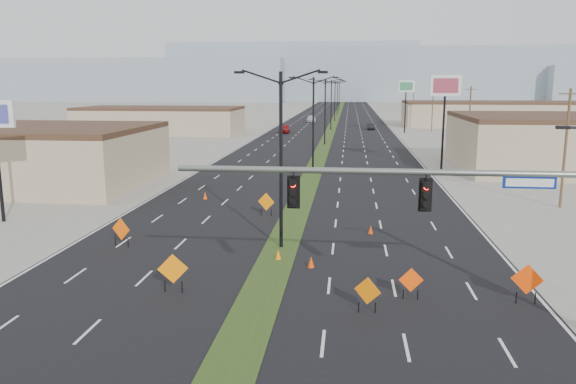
# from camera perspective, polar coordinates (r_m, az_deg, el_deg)

# --- Properties ---
(ground) EXTENTS (600.00, 600.00, 0.00)m
(ground) POSITION_cam_1_polar(r_m,az_deg,el_deg) (21.58, -4.68, -14.73)
(ground) COLOR gray
(ground) RESTS_ON ground
(road_surface) EXTENTS (25.00, 400.00, 0.02)m
(road_surface) POSITION_cam_1_polar(r_m,az_deg,el_deg) (119.51, 4.43, 6.44)
(road_surface) COLOR black
(road_surface) RESTS_ON ground
(median_strip) EXTENTS (2.00, 400.00, 0.04)m
(median_strip) POSITION_cam_1_polar(r_m,az_deg,el_deg) (119.51, 4.43, 6.44)
(median_strip) COLOR #263E16
(median_strip) RESTS_ON ground
(building_sw_far) EXTENTS (30.00, 14.00, 4.50)m
(building_sw_far) POSITION_cam_1_polar(r_m,az_deg,el_deg) (110.30, -12.80, 7.00)
(building_sw_far) COLOR tan
(building_sw_far) RESTS_ON ground
(building_se_far) EXTENTS (44.00, 16.00, 5.00)m
(building_se_far) POSITION_cam_1_polar(r_m,az_deg,el_deg) (133.71, 21.24, 7.29)
(building_se_far) COLOR tan
(building_se_far) RESTS_ON ground
(mesa_west) EXTENTS (180.00, 50.00, 22.00)m
(mesa_west) POSITION_cam_1_polar(r_m,az_deg,el_deg) (323.70, -16.54, 10.81)
(mesa_west) COLOR #889BA8
(mesa_west) RESTS_ON ground
(mesa_center) EXTENTS (220.00, 50.00, 28.00)m
(mesa_center) POSITION_cam_1_polar(r_m,az_deg,el_deg) (321.16, 12.98, 11.52)
(mesa_center) COLOR #889BA8
(mesa_center) RESTS_ON ground
(mesa_backdrop) EXTENTS (140.00, 50.00, 32.00)m
(mesa_backdrop) POSITION_cam_1_polar(r_m,az_deg,el_deg) (340.83, 0.57, 12.08)
(mesa_backdrop) COLOR #889BA8
(mesa_backdrop) RESTS_ON ground
(signal_mast) EXTENTS (16.30, 0.60, 8.00)m
(signal_mast) POSITION_cam_1_polar(r_m,az_deg,el_deg) (22.08, 18.54, -1.51)
(signal_mast) COLOR slate
(signal_mast) RESTS_ON ground
(streetlight_0) EXTENTS (5.15, 0.24, 10.02)m
(streetlight_0) POSITION_cam_1_polar(r_m,az_deg,el_deg) (31.56, -0.72, 3.82)
(streetlight_0) COLOR black
(streetlight_0) RESTS_ON ground
(streetlight_1) EXTENTS (5.15, 0.24, 10.02)m
(streetlight_1) POSITION_cam_1_polar(r_m,az_deg,el_deg) (59.33, 2.58, 7.16)
(streetlight_1) COLOR black
(streetlight_1) RESTS_ON ground
(streetlight_2) EXTENTS (5.15, 0.24, 10.02)m
(streetlight_2) POSITION_cam_1_polar(r_m,az_deg,el_deg) (87.25, 3.78, 8.36)
(streetlight_2) COLOR black
(streetlight_2) RESTS_ON ground
(streetlight_3) EXTENTS (5.15, 0.24, 10.02)m
(streetlight_3) POSITION_cam_1_polar(r_m,az_deg,el_deg) (115.21, 4.41, 8.98)
(streetlight_3) COLOR black
(streetlight_3) RESTS_ON ground
(streetlight_4) EXTENTS (5.15, 0.24, 10.02)m
(streetlight_4) POSITION_cam_1_polar(r_m,az_deg,el_deg) (143.19, 4.79, 9.35)
(streetlight_4) COLOR black
(streetlight_4) RESTS_ON ground
(streetlight_5) EXTENTS (5.15, 0.24, 10.02)m
(streetlight_5) POSITION_cam_1_polar(r_m,az_deg,el_deg) (171.17, 5.04, 9.61)
(streetlight_5) COLOR black
(streetlight_5) RESTS_ON ground
(streetlight_6) EXTENTS (5.15, 0.24, 10.02)m
(streetlight_6) POSITION_cam_1_polar(r_m,az_deg,el_deg) (199.16, 5.23, 9.79)
(streetlight_6) COLOR black
(streetlight_6) RESTS_ON ground
(utility_pole_0) EXTENTS (1.60, 0.20, 9.00)m
(utility_pole_0) POSITION_cam_1_polar(r_m,az_deg,el_deg) (47.19, 26.36, 4.15)
(utility_pole_0) COLOR #4C3823
(utility_pole_0) RESTS_ON ground
(utility_pole_1) EXTENTS (1.60, 0.20, 9.00)m
(utility_pole_1) POSITION_cam_1_polar(r_m,az_deg,el_deg) (80.86, 17.94, 7.12)
(utility_pole_1) COLOR #4C3823
(utility_pole_1) RESTS_ON ground
(utility_pole_2) EXTENTS (1.60, 0.20, 9.00)m
(utility_pole_2) POSITION_cam_1_polar(r_m,az_deg,el_deg) (115.32, 14.47, 8.30)
(utility_pole_2) COLOR #4C3823
(utility_pole_2) RESTS_ON ground
(utility_pole_3) EXTENTS (1.60, 0.20, 9.00)m
(utility_pole_3) POSITION_cam_1_polar(r_m,az_deg,el_deg) (150.03, 12.60, 8.92)
(utility_pole_3) COLOR #4C3823
(utility_pole_3) RESTS_ON ground
(car_left) EXTENTS (2.10, 4.83, 1.62)m
(car_left) POSITION_cam_1_polar(r_m,az_deg,el_deg) (108.48, -0.38, 6.45)
(car_left) COLOR maroon
(car_left) RESTS_ON ground
(car_mid) EXTENTS (1.48, 3.97, 1.29)m
(car_mid) POSITION_cam_1_polar(r_m,az_deg,el_deg) (117.61, 8.40, 6.60)
(car_mid) COLOR black
(car_mid) RESTS_ON ground
(car_far) EXTENTS (2.55, 5.55, 1.57)m
(car_far) POSITION_cam_1_polar(r_m,az_deg,el_deg) (139.07, 2.38, 7.42)
(car_far) COLOR silver
(car_far) RESTS_ON ground
(construction_sign_0) EXTENTS (1.23, 0.51, 1.73)m
(construction_sign_0) POSITION_cam_1_polar(r_m,az_deg,el_deg) (33.86, -16.60, -3.73)
(construction_sign_0) COLOR #FF5905
(construction_sign_0) RESTS_ON ground
(construction_sign_1) EXTENTS (1.34, 0.38, 1.83)m
(construction_sign_1) POSITION_cam_1_polar(r_m,az_deg,el_deg) (26.04, -11.62, -7.77)
(construction_sign_1) COLOR orange
(construction_sign_1) RESTS_ON ground
(construction_sign_2) EXTENTS (1.23, 0.43, 1.70)m
(construction_sign_2) POSITION_cam_1_polar(r_m,az_deg,el_deg) (40.00, -2.23, -1.08)
(construction_sign_2) COLOR orange
(construction_sign_2) RESTS_ON ground
(construction_sign_3) EXTENTS (1.08, 0.14, 1.44)m
(construction_sign_3) POSITION_cam_1_polar(r_m,az_deg,el_deg) (25.42, 12.39, -8.85)
(construction_sign_3) COLOR #FF4505
(construction_sign_3) RESTS_ON ground
(construction_sign_4) EXTENTS (1.08, 0.51, 1.55)m
(construction_sign_4) POSITION_cam_1_polar(r_m,az_deg,el_deg) (23.65, 8.07, -10.04)
(construction_sign_4) COLOR #D96504
(construction_sign_4) RESTS_ON ground
(construction_sign_5) EXTENTS (1.33, 0.29, 1.79)m
(construction_sign_5) POSITION_cam_1_polar(r_m,az_deg,el_deg) (26.35, 23.13, -8.29)
(construction_sign_5) COLOR #EE3D05
(construction_sign_5) RESTS_ON ground
(cone_0) EXTENTS (0.42, 0.42, 0.57)m
(cone_0) POSITION_cam_1_polar(r_m,az_deg,el_deg) (30.36, -1.00, -6.40)
(cone_0) COLOR orange
(cone_0) RESTS_ON ground
(cone_1) EXTENTS (0.42, 0.42, 0.59)m
(cone_1) POSITION_cam_1_polar(r_m,az_deg,el_deg) (29.15, 2.36, -7.13)
(cone_1) COLOR #E03C04
(cone_1) RESTS_ON ground
(cone_2) EXTENTS (0.39, 0.39, 0.55)m
(cone_2) POSITION_cam_1_polar(r_m,az_deg,el_deg) (35.86, 8.39, -3.80)
(cone_2) COLOR #D73704
(cone_2) RESTS_ON ground
(cone_3) EXTENTS (0.43, 0.43, 0.60)m
(cone_3) POSITION_cam_1_polar(r_m,az_deg,el_deg) (46.50, -8.42, -0.37)
(cone_3) COLOR #F43E05
(cone_3) RESTS_ON ground
(pole_sign_east_near) EXTENTS (3.36, 0.65, 10.25)m
(pole_sign_east_near) POSITION_cam_1_polar(r_m,az_deg,el_deg) (63.77, 15.68, 9.72)
(pole_sign_east_near) COLOR black
(pole_sign_east_near) RESTS_ON ground
(pole_sign_east_far) EXTENTS (3.21, 1.19, 9.92)m
(pole_sign_east_far) POSITION_cam_1_polar(r_m,az_deg,el_deg) (110.36, 11.91, 10.10)
(pole_sign_east_far) COLOR black
(pole_sign_east_far) RESTS_ON ground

